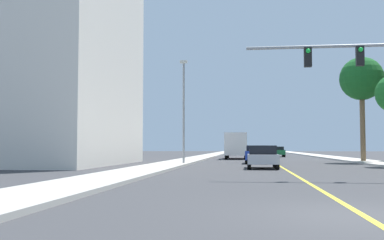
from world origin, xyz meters
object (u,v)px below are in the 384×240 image
(street_lamp, at_px, (184,106))
(car_silver, at_px, (262,157))
(car_green, at_px, (277,151))
(car_blue, at_px, (257,154))
(delivery_truck, at_px, (236,145))
(palm_far, at_px, (362,80))

(street_lamp, height_order, car_silver, street_lamp)
(car_green, bearing_deg, car_blue, -97.05)
(car_blue, bearing_deg, street_lamp, -150.17)
(car_blue, bearing_deg, delivery_truck, 98.08)
(car_green, bearing_deg, street_lamp, -106.81)
(palm_far, bearing_deg, car_blue, -160.58)
(street_lamp, xyz_separation_m, car_silver, (5.76, -5.49, -3.76))
(street_lamp, xyz_separation_m, car_green, (8.88, 28.87, -3.76))
(street_lamp, relative_size, delivery_truck, 0.90)
(car_green, height_order, car_blue, car_blue)
(palm_far, height_order, delivery_truck, palm_far)
(palm_far, xyz_separation_m, delivery_truck, (-11.19, 11.18, -5.64))
(car_blue, bearing_deg, car_silver, -88.73)
(street_lamp, bearing_deg, car_green, 72.90)
(street_lamp, distance_m, palm_far, 16.29)
(palm_far, height_order, car_blue, palm_far)
(street_lamp, xyz_separation_m, delivery_truck, (3.54, 17.59, -2.94))
(car_silver, bearing_deg, palm_far, 53.25)
(car_silver, bearing_deg, street_lamp, 136.56)
(car_silver, height_order, delivery_truck, delivery_truck)
(car_green, relative_size, delivery_truck, 0.50)
(palm_far, height_order, car_silver, palm_far)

